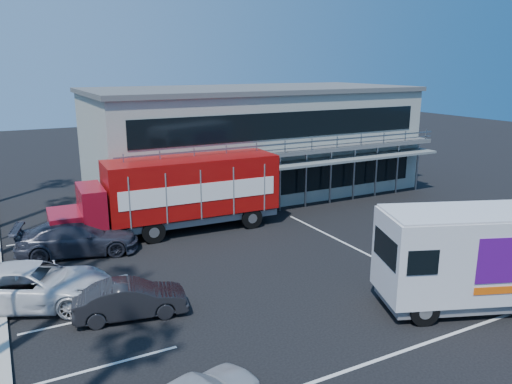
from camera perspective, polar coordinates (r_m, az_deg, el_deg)
name	(u,v)px	position (r m, az deg, el deg)	size (l,w,h in m)	color
ground	(347,270)	(22.69, 10.41, -8.74)	(120.00, 120.00, 0.00)	black
building	(252,140)	(35.49, -0.46, 6.01)	(22.40, 12.00, 7.30)	gray
red_truck	(178,192)	(26.96, -8.96, 0.00)	(11.99, 3.30, 4.00)	maroon
white_van	(484,256)	(20.29, 24.66, -6.67)	(8.09, 5.23, 3.74)	silver
parked_car_b	(131,299)	(18.81, -14.12, -11.81)	(1.39, 3.98, 1.31)	black
parked_car_c	(33,285)	(20.71, -24.09, -9.71)	(2.67, 5.80, 1.61)	silver
parked_car_d	(78,238)	(25.32, -19.71, -4.94)	(2.27, 5.59, 1.62)	#2E303D
parked_car_e	(88,229)	(26.75, -18.70, -4.02)	(1.71, 4.25, 1.45)	gray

